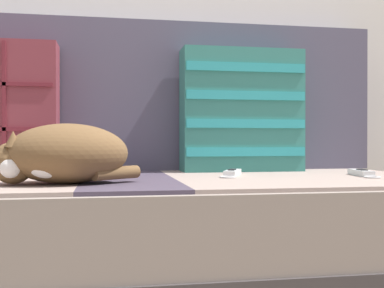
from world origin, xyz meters
name	(u,v)px	position (x,y,z in m)	size (l,w,h in m)	color
couch	(127,241)	(0.00, 0.11, 0.19)	(1.96, 0.89, 0.38)	#3D3838
sofa_backrest	(123,96)	(0.00, 0.48, 0.66)	(1.92, 0.14, 0.55)	#514C60
throw_pillow_striped	(241,111)	(0.42, 0.33, 0.60)	(0.44, 0.14, 0.44)	#337A70
sleeping_cat	(62,155)	(-0.17, -0.09, 0.45)	(0.37, 0.26, 0.15)	brown
game_remote_near	(362,173)	(0.72, 0.03, 0.39)	(0.07, 0.19, 0.02)	white
game_remote_far	(232,173)	(0.32, 0.11, 0.39)	(0.11, 0.19, 0.02)	white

